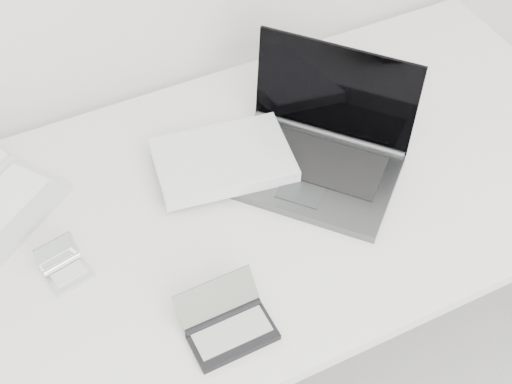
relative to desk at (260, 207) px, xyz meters
name	(u,v)px	position (x,y,z in m)	size (l,w,h in m)	color
desk	(260,207)	(0.00, 0.00, 0.00)	(1.60, 0.80, 0.73)	white
laptop_large	(280,154)	(0.07, 0.05, 0.09)	(0.55, 0.45, 0.24)	#515456
pda_silver	(66,269)	(-0.42, -0.02, 0.06)	(0.09, 0.09, 0.06)	silver
palmtop_charcoal	(229,326)	(-0.20, -0.27, 0.06)	(0.15, 0.13, 0.07)	black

